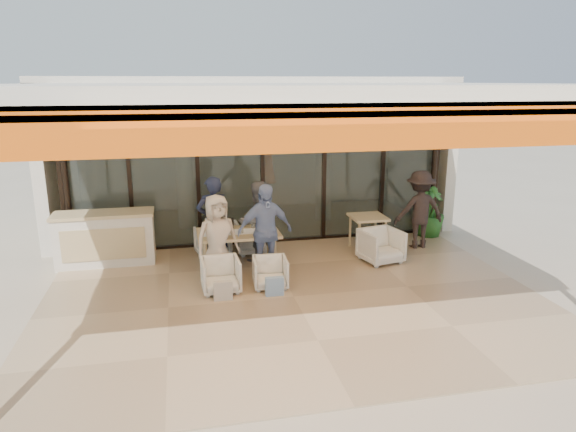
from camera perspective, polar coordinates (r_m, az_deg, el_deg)
The scene contains 21 objects.
ground at distance 8.50m, azimuth 0.63°, elevation -9.09°, with size 70.00×70.00×0.00m, color #C6B293.
terrace_floor at distance 8.49m, azimuth 0.63°, elevation -9.06°, with size 8.00×6.00×0.01m, color tan.
terrace_structure at distance 7.51m, azimuth 1.15°, elevation 13.34°, with size 8.00×6.00×3.40m.
glass_storefront at distance 10.87m, azimuth -2.86°, elevation 5.04°, with size 8.08×0.10×3.20m.
interior_block at distance 13.06m, azimuth -4.54°, elevation 9.44°, with size 9.05×3.62×3.52m.
host_counter at distance 10.39m, azimuth -19.62°, elevation -2.34°, with size 1.85×0.65×1.04m.
dining_table at distance 9.51m, azimuth -5.57°, elevation -2.11°, with size 1.50×0.90×0.93m.
chair_far_left at distance 10.48m, azimuth -8.38°, elevation -2.67°, with size 0.63×0.59×0.64m, color white.
chair_far_right at distance 10.55m, azimuth -3.83°, elevation -2.19°, with size 0.71×0.66×0.73m, color white.
chair_near_left at distance 8.69m, azimuth -7.49°, elevation -6.37°, with size 0.62×0.58×0.64m, color white.
chair_near_right at distance 8.80m, azimuth -2.00°, elevation -6.16°, with size 0.57×0.54×0.59m, color white.
diner_navy at distance 9.85m, azimuth -8.29°, elevation -0.53°, with size 0.63×0.41×1.72m, color #181E36.
diner_grey at distance 9.96m, azimuth -3.45°, elevation -0.64°, with size 0.77×0.60×1.59m, color #5C5C60.
diner_cream at distance 9.01m, azimuth -7.86°, elevation -2.50°, with size 0.76×0.50×1.56m, color #C3B4A0.
diner_periwinkle at distance 9.08m, azimuth -2.59°, elevation -1.72°, with size 1.01×0.42×1.72m, color #7B96CD.
tote_bag_cream at distance 8.38m, azimuth -7.22°, elevation -8.30°, with size 0.30×0.10×0.34m, color silver.
tote_bag_blue at distance 8.48m, azimuth -1.50°, elevation -7.90°, with size 0.30×0.10×0.34m, color #99BFD8.
side_table at distance 10.71m, azimuth 8.87°, elevation -0.55°, with size 0.70×0.70×0.74m.
side_chair at distance 10.12m, azimuth 10.31°, elevation -3.13°, with size 0.71×0.67×0.73m, color white.
standing_woman at distance 11.05m, azimuth 14.39°, elevation 0.66°, with size 1.07×0.62×1.66m, color black.
potted_palm at distance 12.00m, azimuth 15.46°, elevation 0.66°, with size 0.69×0.69×1.24m, color #1E5919.
Camera 1 is at (-1.72, -7.57, 3.44)m, focal length 32.00 mm.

